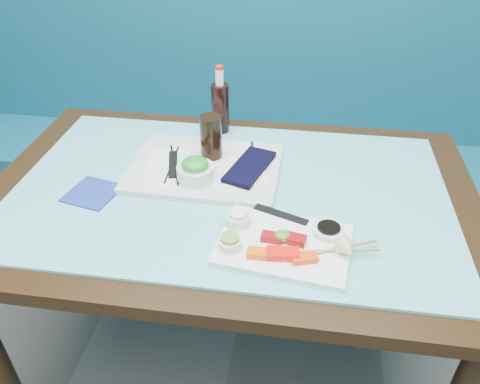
# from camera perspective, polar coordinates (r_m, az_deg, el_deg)

# --- Properties ---
(booth_bench) EXTENTS (3.00, 0.56, 1.17)m
(booth_bench) POSITION_cam_1_polar(r_m,az_deg,el_deg) (2.24, 2.39, 4.58)
(booth_bench) COLOR #10546A
(booth_bench) RESTS_ON ground
(dining_table) EXTENTS (1.40, 0.90, 0.75)m
(dining_table) POSITION_cam_1_polar(r_m,az_deg,el_deg) (1.38, -1.23, -2.70)
(dining_table) COLOR black
(dining_table) RESTS_ON ground
(glass_top) EXTENTS (1.22, 0.76, 0.01)m
(glass_top) POSITION_cam_1_polar(r_m,az_deg,el_deg) (1.33, -1.28, 0.26)
(glass_top) COLOR #64C2C9
(glass_top) RESTS_ON dining_table
(sashimi_plate) EXTENTS (0.34, 0.26, 0.02)m
(sashimi_plate) POSITION_cam_1_polar(r_m,az_deg,el_deg) (1.13, 5.35, -6.44)
(sashimi_plate) COLOR white
(sashimi_plate) RESTS_ON glass_top
(salmon_left) EXTENTS (0.06, 0.03, 0.02)m
(salmon_left) POSITION_cam_1_polar(r_m,az_deg,el_deg) (1.09, 2.54, -7.51)
(salmon_left) COLOR #FF5A0A
(salmon_left) RESTS_ON sashimi_plate
(salmon_mid) EXTENTS (0.08, 0.04, 0.02)m
(salmon_mid) POSITION_cam_1_polar(r_m,az_deg,el_deg) (1.09, 5.21, -7.52)
(salmon_mid) COLOR #FF150A
(salmon_mid) RESTS_ON sashimi_plate
(salmon_right) EXTENTS (0.06, 0.04, 0.01)m
(salmon_right) POSITION_cam_1_polar(r_m,az_deg,el_deg) (1.08, 7.85, -7.99)
(salmon_right) COLOR #F64309
(salmon_right) RESTS_ON sashimi_plate
(tuna_left) EXTENTS (0.05, 0.04, 0.02)m
(tuna_left) POSITION_cam_1_polar(r_m,az_deg,el_deg) (1.13, 3.89, -5.53)
(tuna_left) COLOR maroon
(tuna_left) RESTS_ON sashimi_plate
(tuna_right) EXTENTS (0.06, 0.04, 0.02)m
(tuna_right) POSITION_cam_1_polar(r_m,az_deg,el_deg) (1.13, 6.69, -5.76)
(tuna_right) COLOR maroon
(tuna_right) RESTS_ON sashimi_plate
(seaweed_garnish) EXTENTS (0.05, 0.05, 0.02)m
(seaweed_garnish) POSITION_cam_1_polar(r_m,az_deg,el_deg) (1.13, 5.19, -5.35)
(seaweed_garnish) COLOR #3D8B20
(seaweed_garnish) RESTS_ON sashimi_plate
(ramekin_wasabi) EXTENTS (0.08, 0.08, 0.02)m
(ramekin_wasabi) POSITION_cam_1_polar(r_m,az_deg,el_deg) (1.10, -1.24, -6.27)
(ramekin_wasabi) COLOR white
(ramekin_wasabi) RESTS_ON sashimi_plate
(wasabi_fill) EXTENTS (0.06, 0.06, 0.01)m
(wasabi_fill) POSITION_cam_1_polar(r_m,az_deg,el_deg) (1.09, -1.25, -5.62)
(wasabi_fill) COLOR #6EA435
(wasabi_fill) RESTS_ON ramekin_wasabi
(ramekin_ginger) EXTENTS (0.07, 0.07, 0.03)m
(ramekin_ginger) POSITION_cam_1_polar(r_m,az_deg,el_deg) (1.17, -0.27, -3.34)
(ramekin_ginger) COLOR silver
(ramekin_ginger) RESTS_ON sashimi_plate
(ginger_fill) EXTENTS (0.06, 0.06, 0.01)m
(ginger_fill) POSITION_cam_1_polar(r_m,az_deg,el_deg) (1.16, -0.27, -2.64)
(ginger_fill) COLOR white
(ginger_fill) RESTS_ON ramekin_ginger
(soy_dish) EXTENTS (0.09, 0.09, 0.02)m
(soy_dish) POSITION_cam_1_polar(r_m,az_deg,el_deg) (1.16, 10.74, -4.65)
(soy_dish) COLOR silver
(soy_dish) RESTS_ON sashimi_plate
(soy_fill) EXTENTS (0.07, 0.07, 0.01)m
(soy_fill) POSITION_cam_1_polar(r_m,az_deg,el_deg) (1.16, 10.79, -4.26)
(soy_fill) COLOR black
(soy_fill) RESTS_ON soy_dish
(lemon_wedge) EXTENTS (0.06, 0.06, 0.05)m
(lemon_wedge) POSITION_cam_1_polar(r_m,az_deg,el_deg) (1.10, 12.94, -6.88)
(lemon_wedge) COLOR #F1F072
(lemon_wedge) RESTS_ON sashimi_plate
(chopstick_sleeve) EXTENTS (0.15, 0.07, 0.00)m
(chopstick_sleeve) POSITION_cam_1_polar(r_m,az_deg,el_deg) (1.21, 5.02, -2.73)
(chopstick_sleeve) COLOR black
(chopstick_sleeve) RESTS_ON sashimi_plate
(wooden_chopstick_a) EXTENTS (0.22, 0.11, 0.01)m
(wooden_chopstick_a) POSITION_cam_1_polar(r_m,az_deg,el_deg) (1.12, 10.99, -6.95)
(wooden_chopstick_a) COLOR #A28A4C
(wooden_chopstick_a) RESTS_ON sashimi_plate
(wooden_chopstick_b) EXTENTS (0.21, 0.04, 0.01)m
(wooden_chopstick_b) POSITION_cam_1_polar(r_m,az_deg,el_deg) (1.12, 11.50, -7.01)
(wooden_chopstick_b) COLOR #A7754F
(wooden_chopstick_b) RESTS_ON sashimi_plate
(serving_tray) EXTENTS (0.45, 0.34, 0.02)m
(serving_tray) POSITION_cam_1_polar(r_m,az_deg,el_deg) (1.41, -4.29, 2.94)
(serving_tray) COLOR silver
(serving_tray) RESTS_ON glass_top
(paper_placemat) EXTENTS (0.40, 0.33, 0.00)m
(paper_placemat) POSITION_cam_1_polar(r_m,az_deg,el_deg) (1.40, -4.30, 3.26)
(paper_placemat) COLOR white
(paper_placemat) RESTS_ON serving_tray
(seaweed_bowl) EXTENTS (0.13, 0.13, 0.04)m
(seaweed_bowl) POSITION_cam_1_polar(r_m,az_deg,el_deg) (1.33, -5.43, 2.33)
(seaweed_bowl) COLOR silver
(seaweed_bowl) RESTS_ON serving_tray
(seaweed_salad) EXTENTS (0.09, 0.09, 0.04)m
(seaweed_salad) POSITION_cam_1_polar(r_m,az_deg,el_deg) (1.32, -5.50, 3.38)
(seaweed_salad) COLOR #218F23
(seaweed_salad) RESTS_ON seaweed_bowl
(cola_glass) EXTENTS (0.09, 0.09, 0.13)m
(cola_glass) POSITION_cam_1_polar(r_m,az_deg,el_deg) (1.41, -3.56, 6.69)
(cola_glass) COLOR black
(cola_glass) RESTS_ON serving_tray
(navy_pouch) EXTENTS (0.14, 0.22, 0.02)m
(navy_pouch) POSITION_cam_1_polar(r_m,az_deg,el_deg) (1.38, 1.18, 3.07)
(navy_pouch) COLOR black
(navy_pouch) RESTS_ON serving_tray
(fork) EXTENTS (0.02, 0.09, 0.01)m
(fork) POSITION_cam_1_polar(r_m,az_deg,el_deg) (1.47, 1.48, 5.18)
(fork) COLOR silver
(fork) RESTS_ON serving_tray
(black_chopstick_a) EXTENTS (0.02, 0.21, 0.01)m
(black_chopstick_a) POSITION_cam_1_polar(r_m,az_deg,el_deg) (1.42, -8.32, 3.39)
(black_chopstick_a) COLOR black
(black_chopstick_a) RESTS_ON serving_tray
(black_chopstick_b) EXTENTS (0.08, 0.22, 0.01)m
(black_chopstick_b) POSITION_cam_1_polar(r_m,az_deg,el_deg) (1.41, -8.00, 3.38)
(black_chopstick_b) COLOR black
(black_chopstick_b) RESTS_ON serving_tray
(tray_sleeve) EXTENTS (0.06, 0.15, 0.00)m
(tray_sleeve) POSITION_cam_1_polar(r_m,az_deg,el_deg) (1.42, -8.16, 3.36)
(tray_sleeve) COLOR black
(tray_sleeve) RESTS_ON serving_tray
(cola_bottle_body) EXTENTS (0.08, 0.08, 0.17)m
(cola_bottle_body) POSITION_cam_1_polar(r_m,az_deg,el_deg) (1.59, -2.42, 10.14)
(cola_bottle_body) COLOR black
(cola_bottle_body) RESTS_ON glass_top
(cola_bottle_neck) EXTENTS (0.03, 0.03, 0.05)m
(cola_bottle_neck) POSITION_cam_1_polar(r_m,az_deg,el_deg) (1.55, -2.52, 13.80)
(cola_bottle_neck) COLOR white
(cola_bottle_neck) RESTS_ON cola_bottle_body
(cola_bottle_cap) EXTENTS (0.03, 0.03, 0.01)m
(cola_bottle_cap) POSITION_cam_1_polar(r_m,az_deg,el_deg) (1.54, -2.55, 14.90)
(cola_bottle_cap) COLOR red
(cola_bottle_cap) RESTS_ON cola_bottle_neck
(blue_napkin) EXTENTS (0.16, 0.16, 0.01)m
(blue_napkin) POSITION_cam_1_polar(r_m,az_deg,el_deg) (1.37, -17.53, -0.11)
(blue_napkin) COLOR navy
(blue_napkin) RESTS_ON glass_top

